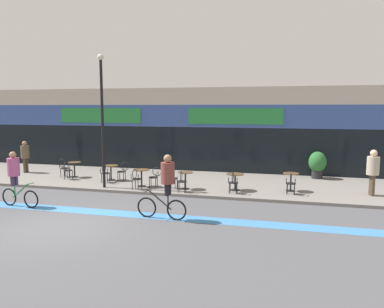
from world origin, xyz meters
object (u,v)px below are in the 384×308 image
Objects in this scene: bistro_table_1 at (111,170)px; pedestrian_far_end at (373,168)px; cafe_chair_3_side at (171,176)px; cafe_chair_5_near at (291,182)px; bistro_table_5 at (291,178)px; cafe_chair_0_near at (67,169)px; bistro_table_2 at (141,174)px; cafe_chair_1_side at (123,170)px; cafe_chair_3_near at (182,180)px; bistro_table_3 at (185,177)px; pedestrian_near_end at (25,154)px; bistro_table_0 at (74,167)px; cafe_chair_2_side at (155,176)px; cyclist_0 at (15,175)px; cafe_chair_1_near at (105,172)px; cafe_chair_2_near at (136,178)px; cyclist_1 at (166,182)px; planter_pot at (317,164)px; cafe_chair_4_near at (233,181)px; cafe_chair_0_side at (63,166)px; lamp_post at (102,112)px; bistro_table_4 at (235,178)px.

pedestrian_far_end is (11.43, -0.29, 0.57)m from bistro_table_1.
bistro_table_1 is at bearing 165.56° from cafe_chair_3_side.
bistro_table_1 is 8.37m from cafe_chair_5_near.
cafe_chair_0_near reaches higher than bistro_table_5.
bistro_table_2 is 0.84× the size of cafe_chair_0_near.
bistro_table_2 is 1.67m from cafe_chair_1_side.
cafe_chair_3_near reaches higher than bistro_table_2.
bistro_table_2 is 6.35m from cafe_chair_5_near.
pedestrian_near_end reaches higher than bistro_table_3.
bistro_table_0 is 1.01× the size of bistro_table_5.
pedestrian_near_end is (-7.98, 1.81, 0.49)m from cafe_chair_2_side.
cafe_chair_2_side is 1.00× the size of cafe_chair_3_near.
cyclist_0 is at bearing -175.90° from cafe_chair_0_near.
cafe_chair_1_near is 1.00× the size of cafe_chair_2_near.
cafe_chair_0_near is at bearing 78.39° from cafe_chair_1_near.
pedestrian_near_end reaches higher than cafe_chair_2_side.
bistro_table_0 is 5.14m from cyclist_0.
cafe_chair_2_near is 1.00× the size of cafe_chair_5_near.
cafe_chair_0_near and cafe_chair_3_side have the same top height.
pedestrian_near_end is (-6.02, 0.82, 0.49)m from cafe_chair_1_side.
bistro_table_1 is 2.77m from cafe_chair_2_side.
cafe_chair_1_near is 2.19m from cafe_chair_2_near.
cafe_chair_3_side is at bearing -171.95° from bistro_table_5.
cyclist_1 is (0.45, -3.96, 0.60)m from bistro_table_3.
cafe_chair_2_near is at bearing 39.33° from cafe_chair_2_side.
planter_pot is at bearing -57.15° from cafe_chair_3_near.
cafe_chair_5_near is 4.07m from planter_pot.
cafe_chair_2_near is 0.68× the size of planter_pot.
cafe_chair_4_near is at bearing -12.44° from bistro_table_1.
cafe_chair_3_side is at bearing 82.03° from cafe_chair_4_near.
cafe_chair_1_side is at bearing 0.91° from bistro_table_1.
cyclist_1 is at bearing -138.84° from cafe_chair_2_near.
cafe_chair_0_side and cafe_chair_2_near have the same top height.
cafe_chair_5_near is at bearing -80.45° from cafe_chair_4_near.
cafe_chair_2_near is at bearing 121.82° from cafe_chair_1_side.
cafe_chair_0_side is at bearing 150.55° from lamp_post.
bistro_table_2 is 0.84× the size of cafe_chair_2_near.
lamp_post is (-5.61, -0.82, 2.74)m from bistro_table_4.
cyclist_1 is (1.08, -3.96, 0.60)m from cafe_chair_3_side.
pedestrian_near_end is (-8.73, 1.82, 0.49)m from cafe_chair_3_side.
planter_pot is 15.14m from pedestrian_near_end.
cafe_chair_1_side is 0.43× the size of cyclist_1.
pedestrian_far_end is at bearing -2.29° from bistro_table_0.
bistro_table_2 reaches higher than bistro_table_3.
cafe_chair_2_near is 0.89m from cafe_chair_2_side.
cafe_chair_0_side is 0.53× the size of pedestrian_near_end.
cafe_chair_3_near is at bearing -1.53° from lamp_post.
cafe_chair_3_near is 0.89m from cafe_chair_3_side.
cafe_chair_3_near and cafe_chair_4_near have the same top height.
bistro_table_0 is 4.48m from cafe_chair_2_near.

